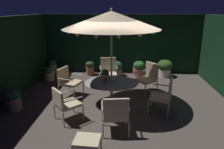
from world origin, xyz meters
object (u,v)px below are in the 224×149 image
object	(u,v)px
potted_plant_right_near	(13,99)
potted_plant_left_near	(165,68)
potted_plant_back_right	(49,73)
potted_plant_back_center	(139,68)
patio_umbrella	(111,20)
patio_dining_table	(111,87)
potted_plant_front_corner	(53,66)
potted_plant_back_left	(90,68)
patio_chair_northeast	(65,102)
potted_plant_right_far	(116,68)
ottoman_footrest	(87,141)
patio_chair_south	(148,76)
patio_chair_southeast	(164,94)
patio_chair_east	(115,113)
patio_chair_north	(68,80)
centerpiece_planter	(105,74)
patio_chair_southwest	(108,70)

from	to	relation	value
potted_plant_right_near	potted_plant_left_near	bearing A→B (deg)	33.64
potted_plant_back_right	potted_plant_back_center	distance (m)	3.78
patio_umbrella	potted_plant_left_near	xyz separation A→B (m)	(2.14, 2.71, -2.11)
patio_dining_table	potted_plant_front_corner	world-z (taller)	patio_dining_table
potted_plant_right_near	potted_plant_back_left	bearing A→B (deg)	63.39
patio_dining_table	patio_chair_northeast	xyz separation A→B (m)	(-1.14, -1.05, -0.03)
patio_dining_table	potted_plant_back_left	size ratio (longest dim) A/B	2.68
patio_umbrella	potted_plant_right_far	distance (m)	3.47
ottoman_footrest	potted_plant_back_right	world-z (taller)	potted_plant_back_right
patio_chair_south	potted_plant_back_left	size ratio (longest dim) A/B	1.71
potted_plant_back_left	potted_plant_right_near	world-z (taller)	potted_plant_right_near
patio_umbrella	patio_chair_south	world-z (taller)	patio_umbrella
patio_dining_table	potted_plant_right_far	bearing A→B (deg)	88.87
ottoman_footrest	potted_plant_right_near	distance (m)	2.99
patio_chair_southeast	potted_plant_back_right	xyz separation A→B (m)	(-4.12, 2.37, -0.27)
patio_dining_table	potted_plant_right_near	size ratio (longest dim) A/B	2.49
patio_chair_east	patio_chair_south	distance (m)	2.74
patio_dining_table	patio_chair_east	distance (m)	1.56
patio_chair_south	potted_plant_right_near	xyz separation A→B (m)	(-3.99, -1.56, -0.23)
ottoman_footrest	patio_chair_north	bearing A→B (deg)	111.89
ottoman_footrest	potted_plant_right_far	bearing A→B (deg)	85.48
patio_chair_southeast	potted_plant_right_near	distance (m)	4.28
patio_umbrella	patio_chair_north	xyz separation A→B (m)	(-1.47, 0.51, -1.94)
patio_chair_northeast	potted_plant_back_right	world-z (taller)	patio_chair_northeast
patio_chair_northeast	potted_plant_left_near	distance (m)	4.99
patio_chair_north	potted_plant_back_right	distance (m)	1.84
patio_chair_northeast	potted_plant_left_near	world-z (taller)	patio_chair_northeast
potted_plant_back_right	patio_dining_table	bearing A→B (deg)	-36.00
ottoman_footrest	potted_plant_back_right	xyz separation A→B (m)	(-2.29, 4.21, -0.03)
patio_umbrella	patio_chair_northeast	bearing A→B (deg)	-137.33
patio_chair_southeast	potted_plant_left_near	bearing A→B (deg)	78.33
centerpiece_planter	potted_plant_back_left	bearing A→B (deg)	108.61
patio_chair_north	patio_chair_northeast	xyz separation A→B (m)	(0.33, -1.56, -0.03)
patio_dining_table	patio_chair_southwest	xyz separation A→B (m)	(-0.21, 1.55, 0.04)
patio_chair_east	patio_chair_southwest	world-z (taller)	patio_chair_southwest
potted_plant_left_near	patio_dining_table	bearing A→B (deg)	-128.38
patio_chair_southeast	potted_plant_back_right	bearing A→B (deg)	150.16
potted_plant_front_corner	patio_chair_north	bearing A→B (deg)	-59.69
patio_chair_southwest	potted_plant_back_right	bearing A→B (deg)	171.45
patio_chair_southeast	potted_plant_back_right	world-z (taller)	patio_chair_southeast
patio_chair_southeast	potted_plant_left_near	world-z (taller)	patio_chair_southeast
patio_chair_south	patio_chair_southwest	xyz separation A→B (m)	(-1.42, 0.56, 0.03)
patio_chair_south	patio_chair_north	bearing A→B (deg)	-169.78
patio_umbrella	patio_chair_south	distance (m)	2.49
patio_umbrella	potted_plant_back_center	bearing A→B (deg)	69.62
patio_chair_northeast	potted_plant_back_left	distance (m)	3.81
centerpiece_planter	ottoman_footrest	distance (m)	2.40
potted_plant_back_left	potted_plant_back_center	xyz separation A→B (m)	(2.16, 0.05, -0.00)
patio_chair_southeast	potted_plant_left_near	size ratio (longest dim) A/B	1.39
ottoman_footrest	potted_plant_front_corner	bearing A→B (deg)	115.85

